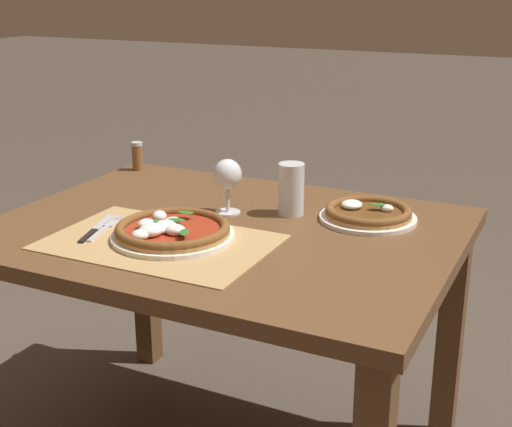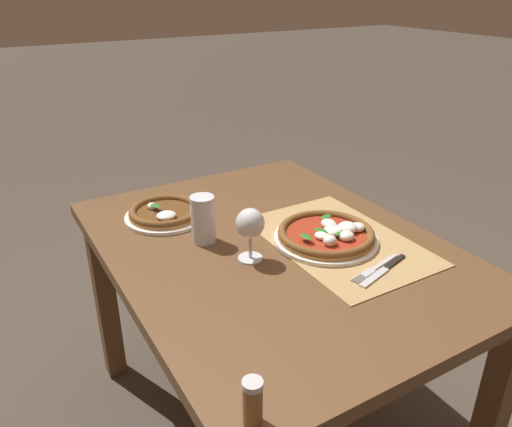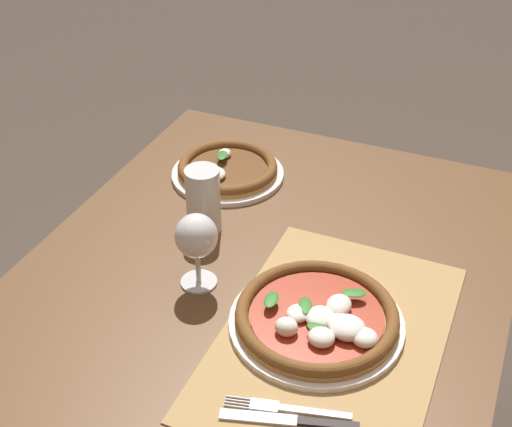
# 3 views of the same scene
# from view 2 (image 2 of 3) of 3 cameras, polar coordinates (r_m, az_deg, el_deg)

# --- Properties ---
(ground_plane) EXTENTS (24.00, 24.00, 0.00)m
(ground_plane) POSITION_cam_2_polar(r_m,az_deg,el_deg) (1.96, 1.59, -22.79)
(ground_plane) COLOR #473D33
(dining_table) EXTENTS (1.21, 0.92, 0.74)m
(dining_table) POSITION_cam_2_polar(r_m,az_deg,el_deg) (1.54, 1.87, -6.94)
(dining_table) COLOR brown
(dining_table) RESTS_ON ground
(paper_placemat) EXTENTS (0.55, 0.37, 0.00)m
(paper_placemat) POSITION_cam_2_polar(r_m,az_deg,el_deg) (1.52, 9.38, -3.07)
(paper_placemat) COLOR #A88451
(paper_placemat) RESTS_ON dining_table
(pizza_near) EXTENTS (0.31, 0.31, 0.05)m
(pizza_near) POSITION_cam_2_polar(r_m,az_deg,el_deg) (1.50, 8.14, -2.41)
(pizza_near) COLOR white
(pizza_near) RESTS_ON paper_placemat
(pizza_far) EXTENTS (0.26, 0.26, 0.05)m
(pizza_far) POSITION_cam_2_polar(r_m,az_deg,el_deg) (1.66, -10.37, 0.08)
(pizza_far) COLOR white
(pizza_far) RESTS_ON dining_table
(wine_glass) EXTENTS (0.08, 0.08, 0.16)m
(wine_glass) POSITION_cam_2_polar(r_m,az_deg,el_deg) (1.36, -0.67, -1.38)
(wine_glass) COLOR silver
(wine_glass) RESTS_ON dining_table
(pint_glass) EXTENTS (0.07, 0.07, 0.15)m
(pint_glass) POSITION_cam_2_polar(r_m,az_deg,el_deg) (1.48, -6.07, -0.77)
(pint_glass) COLOR silver
(pint_glass) RESTS_ON dining_table
(fork) EXTENTS (0.06, 0.20, 0.00)m
(fork) POSITION_cam_2_polar(r_m,az_deg,el_deg) (1.40, 13.48, -6.08)
(fork) COLOR #B7B7BC
(fork) RESTS_ON paper_placemat
(knife) EXTENTS (0.08, 0.21, 0.01)m
(knife) POSITION_cam_2_polar(r_m,az_deg,el_deg) (1.39, 14.36, -6.31)
(knife) COLOR black
(knife) RESTS_ON paper_placemat
(pepper_shaker) EXTENTS (0.04, 0.04, 0.10)m
(pepper_shaker) POSITION_cam_2_polar(r_m,az_deg,el_deg) (0.93, -0.39, -20.77)
(pepper_shaker) COLOR brown
(pepper_shaker) RESTS_ON dining_table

